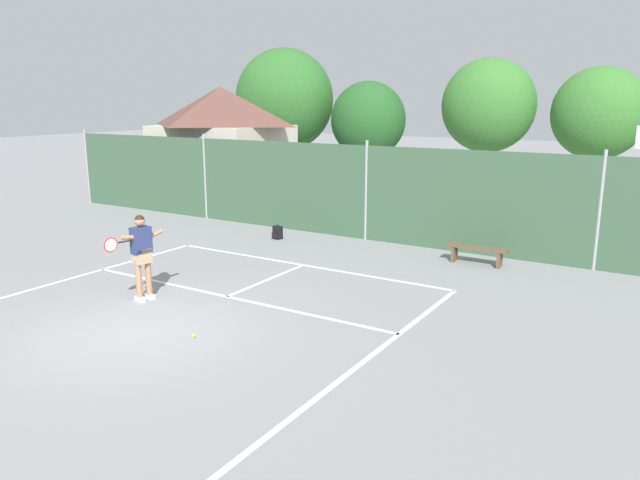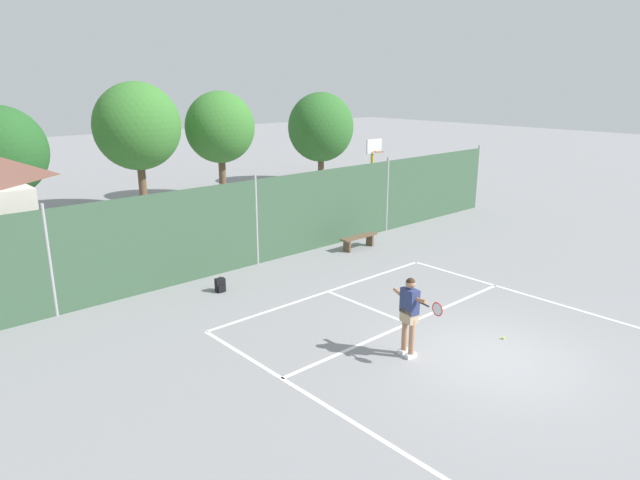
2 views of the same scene
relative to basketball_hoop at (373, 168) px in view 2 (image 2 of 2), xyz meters
The scene contains 9 objects.
ground_plane 13.21m from the basketball_hoop, 124.86° to the right, with size 120.00×120.00×0.00m, color gray.
court_markings 12.69m from the basketball_hoop, 126.56° to the right, with size 8.30×11.10×0.01m.
chainlink_fence 7.67m from the basketball_hoop, 167.33° to the right, with size 26.09×0.09×3.02m.
basketball_hoop is the anchor object (origin of this frame).
treeline_backdrop 12.39m from the basketball_hoop, 137.79° to the left, with size 26.43×4.67×6.80m.
tennis_player 12.86m from the basketball_hoop, 133.41° to the right, with size 0.32×1.44×1.85m.
tennis_ball 12.35m from the basketball_hoop, 122.01° to the right, with size 0.07×0.07×0.07m, color #CCE033.
backpack_black 10.46m from the basketball_hoop, 162.62° to the right, with size 0.30×0.27×0.46m.
courtside_bench 4.93m from the basketball_hoop, 143.11° to the right, with size 1.60×0.36×0.48m.
Camera 2 is at (-10.48, -5.80, 5.99)m, focal length 31.48 mm.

